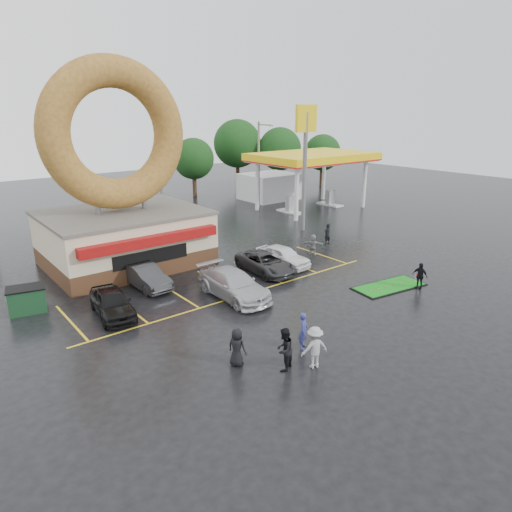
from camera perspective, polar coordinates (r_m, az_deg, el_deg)
ground at (r=24.12m, az=3.39°, el=-7.32°), size 120.00×120.00×0.00m
donut_shop at (r=31.92m, az=-16.49°, el=6.72°), size 10.20×8.70×13.50m
gas_station at (r=51.19m, az=4.65°, el=10.51°), size 12.30×13.65×5.90m
shell_sign at (r=39.57m, az=6.19°, el=13.65°), size 2.20×0.36×10.60m
streetlight_mid at (r=41.87m, az=-11.82°, el=10.04°), size 0.40×2.21×9.00m
streetlight_right at (r=49.19m, az=0.40°, el=11.54°), size 0.40×2.21×9.00m
tree_far_a at (r=61.72m, az=3.01°, el=13.20°), size 5.60×5.60×8.00m
tree_far_b at (r=64.49m, az=8.31°, el=12.67°), size 4.90×4.90×7.00m
tree_far_c at (r=62.29m, az=-2.34°, el=13.85°), size 6.30×6.30×9.00m
tree_far_d at (r=56.34m, az=-7.82°, el=11.94°), size 4.90×4.90×7.00m
car_black at (r=24.83m, az=-17.55°, el=-5.59°), size 2.21×4.38×1.43m
car_dgrey at (r=28.13m, az=-13.65°, el=-2.50°), size 1.70×4.30×1.39m
car_silver at (r=25.95m, az=-2.80°, el=-3.57°), size 2.20×5.33×1.54m
car_grey at (r=29.86m, az=1.15°, el=-0.86°), size 2.41×4.79×1.30m
car_white at (r=31.13m, az=3.36°, el=0.00°), size 2.19×4.31×1.41m
person_blue at (r=20.70m, az=5.96°, el=-9.24°), size 0.75×0.69×1.71m
person_blackjkt at (r=19.01m, az=3.53°, el=-11.58°), size 1.12×1.03×1.85m
person_hoodie at (r=19.29m, az=7.34°, el=-11.27°), size 1.33×1.00×1.83m
person_bystander at (r=19.33m, az=-2.40°, el=-11.33°), size 0.82×0.96×1.66m
person_cameraman at (r=28.84m, az=19.79°, el=-2.34°), size 0.48×0.97×1.60m
person_walker_near at (r=33.70m, az=7.13°, el=1.42°), size 1.20×1.43×1.54m
person_walker_far at (r=36.48m, az=8.90°, el=2.73°), size 0.62×0.41×1.67m
dumpster at (r=27.01m, az=-26.68°, el=-4.96°), size 2.02×1.57×1.30m
putting_green at (r=28.78m, az=16.31°, el=-3.66°), size 4.79×2.61×0.57m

